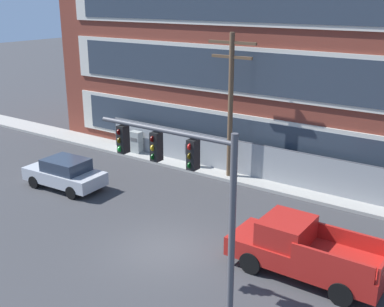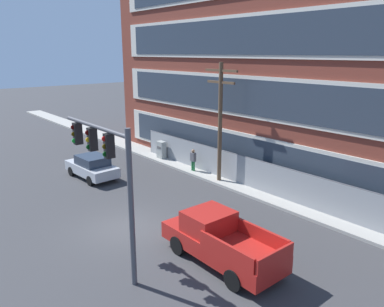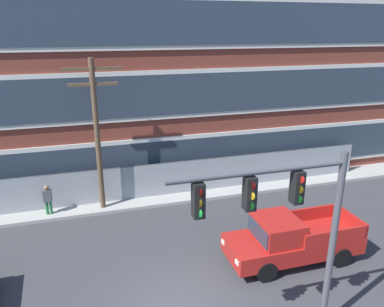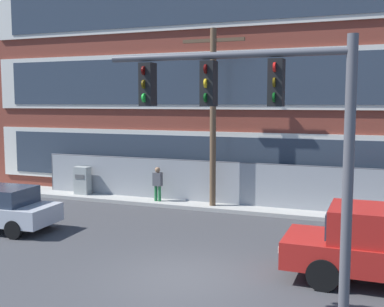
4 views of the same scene
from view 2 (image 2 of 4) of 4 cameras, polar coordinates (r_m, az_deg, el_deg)
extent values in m
plane|color=#38383A|center=(18.63, -10.03, -11.10)|extent=(160.00, 160.00, 0.00)
cube|color=#9E9B93|center=(23.48, 7.96, -5.13)|extent=(80.00, 1.86, 0.16)
cube|color=beige|center=(20.55, 21.37, -3.51)|extent=(39.37, 0.10, 2.57)
cube|color=#2D3844|center=(20.50, 21.29, -3.54)|extent=(37.66, 0.06, 2.14)
cube|color=beige|center=(19.76, 22.37, 6.35)|extent=(39.37, 0.10, 2.57)
cube|color=#2D3844|center=(19.71, 22.28, 6.34)|extent=(37.66, 0.06, 2.14)
cube|color=beige|center=(19.60, 23.45, 16.68)|extent=(39.37, 0.10, 2.57)
cube|color=#2D3844|center=(19.55, 23.37, 16.69)|extent=(37.66, 0.06, 2.14)
cube|color=gray|center=(22.43, 11.11, -3.79)|extent=(24.01, 0.04, 1.98)
cylinder|color=#4C4C51|center=(31.05, -6.27, 1.72)|extent=(0.06, 0.06, 1.98)
cylinder|color=#4C4C51|center=(22.13, 11.24, -1.37)|extent=(24.01, 0.05, 0.05)
cylinder|color=#4C4C51|center=(13.23, -9.24, -8.56)|extent=(0.20, 0.20, 5.79)
cylinder|color=#4C4C51|center=(14.55, -14.64, 4.05)|extent=(4.89, 0.14, 0.14)
cube|color=black|center=(13.71, -12.52, 1.16)|extent=(0.28, 0.32, 0.90)
cylinder|color=red|center=(13.57, -13.26, 2.19)|extent=(0.04, 0.18, 0.18)
cylinder|color=#503E08|center=(13.63, -13.18, 1.04)|extent=(0.04, 0.18, 0.18)
cylinder|color=#0A4011|center=(13.70, -13.11, -0.09)|extent=(0.04, 0.18, 0.18)
cube|color=black|center=(14.90, -14.95, 2.12)|extent=(0.28, 0.32, 0.90)
cylinder|color=#4B0807|center=(14.77, -15.65, 3.07)|extent=(0.04, 0.18, 0.18)
cylinder|color=gold|center=(14.83, -15.58, 2.02)|extent=(0.04, 0.18, 0.18)
cylinder|color=#0A4011|center=(14.89, -15.50, 0.97)|extent=(0.04, 0.18, 0.18)
cube|color=black|center=(16.12, -17.02, 2.93)|extent=(0.28, 0.32, 0.90)
cylinder|color=#4B0807|center=(16.00, -17.69, 3.82)|extent=(0.04, 0.18, 0.18)
cylinder|color=#503E08|center=(16.05, -17.61, 2.84)|extent=(0.04, 0.18, 0.18)
cylinder|color=green|center=(16.11, -17.53, 1.87)|extent=(0.04, 0.18, 0.18)
cube|color=#AD1E19|center=(15.37, 4.46, -13.76)|extent=(5.36, 2.02, 0.70)
cube|color=#AD1E19|center=(15.50, 2.56, -10.25)|extent=(1.61, 1.85, 0.85)
cube|color=#283342|center=(16.06, 0.56, -9.29)|extent=(0.06, 1.65, 0.64)
cube|color=#AD1E19|center=(13.74, 5.21, -14.55)|extent=(2.68, 0.12, 0.56)
cube|color=#AD1E19|center=(14.99, 10.46, -12.07)|extent=(2.68, 0.12, 0.56)
cube|color=#AD1E19|center=(13.56, 12.59, -15.31)|extent=(0.10, 1.93, 0.56)
cylinder|color=black|center=(16.07, -2.12, -13.78)|extent=(0.80, 0.26, 0.80)
cylinder|color=black|center=(17.12, 2.88, -11.85)|extent=(0.80, 0.26, 0.80)
cylinder|color=black|center=(14.03, 6.39, -18.60)|extent=(0.80, 0.26, 0.80)
cylinder|color=black|center=(15.23, 11.43, -15.87)|extent=(0.80, 0.26, 0.80)
cube|color=white|center=(16.75, -3.86, -10.77)|extent=(0.06, 0.24, 0.16)
cube|color=white|center=(17.53, -0.09, -9.50)|extent=(0.06, 0.24, 0.16)
cube|color=#B2B5BA|center=(25.93, -15.02, -2.24)|extent=(4.32, 2.04, 0.64)
cube|color=#283342|center=(25.62, -14.93, -1.00)|extent=(2.20, 1.71, 0.60)
cylinder|color=black|center=(26.80, -17.90, -2.61)|extent=(0.65, 0.23, 0.64)
cylinder|color=black|center=(27.52, -14.71, -1.91)|extent=(0.65, 0.23, 0.64)
cylinder|color=black|center=(24.55, -15.25, -4.03)|extent=(0.65, 0.23, 0.64)
cylinder|color=black|center=(25.33, -11.86, -3.22)|extent=(0.65, 0.23, 0.64)
cylinder|color=brown|center=(23.46, 4.29, 4.41)|extent=(0.26, 0.26, 7.61)
cube|color=brown|center=(23.08, 4.46, 12.50)|extent=(2.68, 0.14, 0.14)
cube|color=brown|center=(23.12, 4.42, 10.77)|extent=(2.28, 0.14, 0.14)
cube|color=#939993|center=(29.27, -4.68, 0.42)|extent=(0.73, 0.46, 1.48)
cube|color=#515151|center=(29.06, -5.07, 0.91)|extent=(0.51, 0.02, 0.20)
cylinder|color=#236B38|center=(26.20, 0.05, -2.02)|extent=(0.14, 0.14, 0.85)
cylinder|color=#236B38|center=(26.07, 0.30, -2.11)|extent=(0.14, 0.14, 0.85)
cube|color=#4C4C51|center=(25.93, 0.17, -0.53)|extent=(0.41, 0.26, 0.60)
sphere|color=#8C6647|center=(25.82, 0.17, 0.37)|extent=(0.24, 0.24, 0.24)
camera|label=1|loc=(6.56, -90.02, 10.20)|focal=45.00mm
camera|label=3|loc=(17.18, -47.32, 12.95)|focal=35.00mm
camera|label=4|loc=(11.12, -53.92, -10.25)|focal=45.00mm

